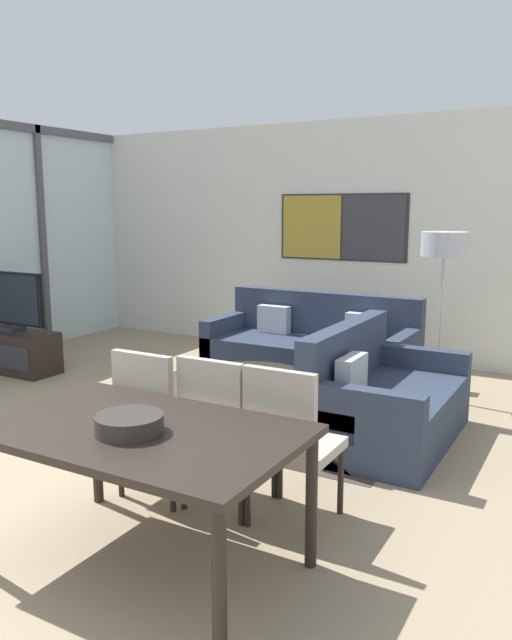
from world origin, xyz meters
name	(u,v)px	position (x,y,z in m)	size (l,w,h in m)	color
wall_back	(337,239)	(0.00, 5.60, 1.40)	(8.06, 0.09, 2.80)	silver
area_rug	(251,412)	(0.24, 3.09, 0.00)	(2.85, 1.87, 0.01)	#473D38
tv_console	(9,350)	(-2.82, 3.03, 0.23)	(1.22, 0.44, 0.45)	black
television	(5,301)	(-2.82, 3.03, 0.78)	(1.13, 0.20, 0.65)	#2D2D33
sofa_main	(313,352)	(0.24, 4.40, 0.28)	(2.16, 0.90, 0.88)	#2D384C
sofa_side	(379,404)	(1.42, 3.03, 0.28)	(0.90, 1.54, 0.88)	#2D384C
coffee_table	(251,384)	(0.24, 3.09, 0.26)	(0.99, 0.99, 0.34)	black
dining_table	(142,441)	(0.98, 0.74, 0.66)	(1.55, 0.96, 0.74)	black
dining_chair_left	(157,415)	(0.55, 1.40, 0.53)	(0.46, 0.46, 0.94)	#B2A899
dining_chair_centre	(222,424)	(0.98, 1.46, 0.53)	(0.46, 0.46, 0.94)	#B2A899
dining_chair_right	(289,437)	(1.42, 1.47, 0.53)	(0.46, 0.46, 0.94)	#B2A899
fruit_bowl	(129,423)	(0.99, 0.66, 0.79)	(0.32, 0.32, 0.09)	#332D28
floor_lamp	(444,254)	(1.58, 4.28, 1.37)	(0.42, 0.42, 1.57)	#2D2D33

